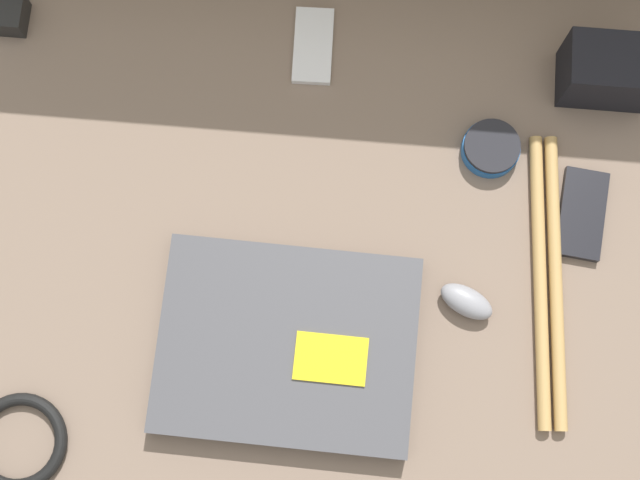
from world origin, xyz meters
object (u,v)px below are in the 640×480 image
(speaker_puck, at_px, (491,148))
(camera_pouch, at_px, (607,71))
(phone_black, at_px, (313,46))
(phone_silver, at_px, (582,214))
(laptop, at_px, (287,345))
(charger_brick, at_px, (10,15))
(computer_mouse, at_px, (466,302))

(speaker_puck, height_order, camera_pouch, camera_pouch)
(phone_black, bearing_deg, phone_silver, -30.76)
(laptop, bearing_deg, phone_black, 91.45)
(phone_silver, xyz_separation_m, charger_brick, (-0.79, 0.21, 0.01))
(camera_pouch, bearing_deg, phone_black, 177.03)
(computer_mouse, relative_size, phone_silver, 0.64)
(laptop, height_order, speaker_puck, laptop)
(phone_silver, distance_m, phone_black, 0.43)
(camera_pouch, bearing_deg, computer_mouse, -117.70)
(speaker_puck, xyz_separation_m, charger_brick, (-0.66, 0.13, 0.01))
(speaker_puck, height_order, phone_silver, speaker_puck)
(speaker_puck, distance_m, charger_brick, 0.68)
(phone_black, distance_m, charger_brick, 0.42)
(computer_mouse, xyz_separation_m, charger_brick, (-0.64, 0.34, 0.00))
(speaker_puck, relative_size, charger_brick, 1.51)
(phone_silver, xyz_separation_m, camera_pouch, (0.02, 0.19, 0.04))
(phone_black, distance_m, camera_pouch, 0.39)
(charger_brick, bearing_deg, speaker_puck, -11.49)
(laptop, distance_m, phone_silver, 0.42)
(computer_mouse, relative_size, phone_black, 0.73)
(charger_brick, bearing_deg, computer_mouse, -28.16)
(laptop, bearing_deg, speaker_puck, 50.14)
(computer_mouse, distance_m, speaker_puck, 0.21)
(laptop, bearing_deg, computer_mouse, 19.60)
(phone_silver, relative_size, camera_pouch, 1.08)
(phone_black, bearing_deg, laptop, -91.29)
(laptop, bearing_deg, charger_brick, 136.24)
(laptop, height_order, camera_pouch, camera_pouch)
(laptop, height_order, charger_brick, same)
(laptop, xyz_separation_m, charger_brick, (-0.42, 0.42, 0.00))
(computer_mouse, bearing_deg, speaker_puck, 108.01)
(camera_pouch, height_order, charger_brick, camera_pouch)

